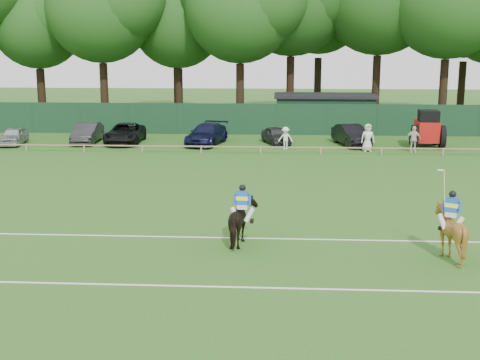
# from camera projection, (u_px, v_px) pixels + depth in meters

# --- Properties ---
(ground) EXTENTS (160.00, 160.00, 0.00)m
(ground) POSITION_uv_depth(u_px,v_px,m) (223.00, 230.00, 25.35)
(ground) COLOR #1E4C14
(ground) RESTS_ON ground
(horse_dark) EXTENTS (1.09, 2.11, 1.72)m
(horse_dark) POSITION_uv_depth(u_px,v_px,m) (242.00, 222.00, 23.35)
(horse_dark) COLOR black
(horse_dark) RESTS_ON ground
(horse_chestnut) EXTENTS (2.16, 2.23, 1.88)m
(horse_chestnut) POSITION_uv_depth(u_px,v_px,m) (450.00, 232.00, 21.85)
(horse_chestnut) COLOR brown
(horse_chestnut) RESTS_ON ground
(sedan_silver) EXTENTS (1.96, 3.88, 1.27)m
(sedan_silver) POSITION_uv_depth(u_px,v_px,m) (14.00, 136.00, 46.50)
(sedan_silver) COLOR #AEAFB3
(sedan_silver) RESTS_ON ground
(sedan_grey) EXTENTS (1.81, 4.57, 1.48)m
(sedan_grey) POSITION_uv_depth(u_px,v_px,m) (87.00, 133.00, 47.26)
(sedan_grey) COLOR #2B2B2D
(sedan_grey) RESTS_ON ground
(suv_black) EXTENTS (2.62, 5.34, 1.46)m
(suv_black) POSITION_uv_depth(u_px,v_px,m) (125.00, 133.00, 47.12)
(suv_black) COLOR black
(suv_black) RESTS_ON ground
(sedan_navy) EXTENTS (3.10, 5.47, 1.49)m
(sedan_navy) POSITION_uv_depth(u_px,v_px,m) (207.00, 134.00, 46.61)
(sedan_navy) COLOR black
(sedan_navy) RESTS_ON ground
(hatch_grey) EXTENTS (2.52, 3.91, 1.24)m
(hatch_grey) POSITION_uv_depth(u_px,v_px,m) (276.00, 135.00, 46.87)
(hatch_grey) COLOR #323235
(hatch_grey) RESTS_ON ground
(estate_black) EXTENTS (2.61, 4.74, 1.48)m
(estate_black) POSITION_uv_depth(u_px,v_px,m) (351.00, 135.00, 46.18)
(estate_black) COLOR black
(estate_black) RESTS_ON ground
(spectator_left) EXTENTS (1.07, 0.71, 1.55)m
(spectator_left) POSITION_uv_depth(u_px,v_px,m) (286.00, 138.00, 44.52)
(spectator_left) COLOR white
(spectator_left) RESTS_ON ground
(spectator_mid) EXTENTS (1.05, 0.45, 1.79)m
(spectator_mid) POSITION_uv_depth(u_px,v_px,m) (413.00, 139.00, 43.20)
(spectator_mid) COLOR silver
(spectator_mid) RESTS_ON ground
(spectator_right) EXTENTS (1.00, 0.72, 1.90)m
(spectator_right) POSITION_uv_depth(u_px,v_px,m) (368.00, 138.00, 43.49)
(spectator_right) COLOR silver
(spectator_right) RESTS_ON ground
(rider_dark) EXTENTS (0.94, 0.40, 1.41)m
(rider_dark) POSITION_uv_depth(u_px,v_px,m) (242.00, 202.00, 23.18)
(rider_dark) COLOR silver
(rider_dark) RESTS_ON ground
(rider_chestnut) EXTENTS (0.88, 0.81, 2.05)m
(rider_chestnut) POSITION_uv_depth(u_px,v_px,m) (451.00, 209.00, 21.67)
(rider_chestnut) COLOR silver
(rider_chestnut) RESTS_ON ground
(pitch_lines) EXTENTS (60.00, 5.10, 0.01)m
(pitch_lines) POSITION_uv_depth(u_px,v_px,m) (214.00, 259.00, 21.94)
(pitch_lines) COLOR silver
(pitch_lines) RESTS_ON ground
(pitch_rail) EXTENTS (62.10, 0.10, 0.50)m
(pitch_rail) POSITION_uv_depth(u_px,v_px,m) (246.00, 147.00, 42.83)
(pitch_rail) COLOR #997F5B
(pitch_rail) RESTS_ON ground
(perimeter_fence) EXTENTS (92.08, 0.08, 2.50)m
(perimeter_fence) POSITION_uv_depth(u_px,v_px,m) (251.00, 119.00, 51.44)
(perimeter_fence) COLOR #14351E
(perimeter_fence) RESTS_ON ground
(utility_shed) EXTENTS (8.40, 4.40, 3.04)m
(utility_shed) POSITION_uv_depth(u_px,v_px,m) (324.00, 112.00, 53.96)
(utility_shed) COLOR #14331E
(utility_shed) RESTS_ON ground
(tree_row) EXTENTS (96.00, 12.00, 21.00)m
(tree_row) POSITION_uv_depth(u_px,v_px,m) (277.00, 123.00, 59.40)
(tree_row) COLOR #26561C
(tree_row) RESTS_ON ground
(tractor) EXTENTS (2.32, 3.28, 2.65)m
(tractor) POSITION_uv_depth(u_px,v_px,m) (427.00, 130.00, 45.17)
(tractor) COLOR #B01410
(tractor) RESTS_ON ground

